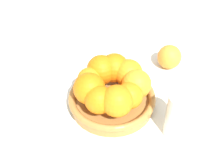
% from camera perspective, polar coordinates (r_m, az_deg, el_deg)
% --- Properties ---
extents(ground_plane, '(4.00, 4.00, 0.00)m').
position_cam_1_polar(ground_plane, '(0.85, 0.00, -3.79)').
color(ground_plane, silver).
extents(fruit_bowl, '(0.23, 0.23, 0.04)m').
position_cam_1_polar(fruit_bowl, '(0.84, 0.00, -2.86)').
color(fruit_bowl, '#A57238').
rests_on(fruit_bowl, ground_plane).
extents(orange_pile, '(0.20, 0.20, 0.08)m').
position_cam_1_polar(orange_pile, '(0.80, -0.06, 0.14)').
color(orange_pile, orange).
rests_on(orange_pile, fruit_bowl).
extents(stray_orange, '(0.07, 0.07, 0.07)m').
position_cam_1_polar(stray_orange, '(0.97, 10.46, 4.91)').
color(stray_orange, orange).
rests_on(stray_orange, ground_plane).
extents(drinking_glass, '(0.07, 0.07, 0.13)m').
position_cam_1_polar(drinking_glass, '(0.76, 12.26, -5.63)').
color(drinking_glass, silver).
rests_on(drinking_glass, ground_plane).
extents(napkin_folded, '(0.21, 0.21, 0.01)m').
position_cam_1_polar(napkin_folded, '(1.09, -1.50, 8.51)').
color(napkin_folded, beige).
rests_on(napkin_folded, ground_plane).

